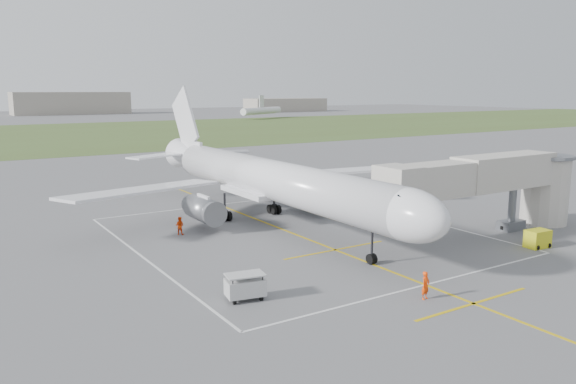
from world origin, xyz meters
TOP-DOWN VIEW (x-y plane):
  - ground at (0.00, 0.00)m, footprint 700.00×700.00m
  - grass_strip at (0.00, 130.00)m, footprint 700.00×120.00m
  - apron_markings at (0.00, -5.82)m, footprint 28.20×60.00m
  - airliner at (-0.00, 0.75)m, footprint 38.93×46.75m
  - jet_bridge at (15.72, -13.50)m, footprint 23.40×5.00m
  - gpu_unit at (14.68, -18.48)m, footprint 2.08×1.55m
  - baggage_cart at (-11.51, -15.82)m, footprint 2.62×1.86m
  - ramp_worker_nose at (-1.95, -21.83)m, footprint 0.72×0.54m
  - ramp_worker_wing at (-8.88, 1.59)m, footprint 1.02×1.02m
  - distant_aircraft at (12.04, 177.57)m, footprint 209.38×35.32m

SIDE VIEW (x-z plane):
  - ground at x=0.00m, z-range 0.00..0.00m
  - apron_markings at x=0.00m, z-range 0.00..0.01m
  - grass_strip at x=0.00m, z-range 0.00..0.02m
  - gpu_unit at x=14.68m, z-range -0.01..1.48m
  - ramp_worker_wing at x=-8.88m, z-range 0.00..1.67m
  - baggage_cart at x=-11.51m, z-range 0.02..1.69m
  - ramp_worker_nose at x=-1.95m, z-range 0.00..1.79m
  - distant_aircraft at x=12.04m, z-range -0.84..8.01m
  - airliner at x=0.00m, z-range -2.37..11.15m
  - jet_bridge at x=15.72m, z-range 1.14..8.34m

